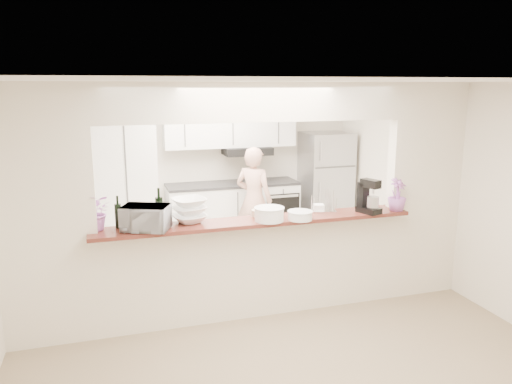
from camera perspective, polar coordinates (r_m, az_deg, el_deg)
name	(u,v)px	position (r m, az deg, el deg)	size (l,w,h in m)	color
floor	(256,314)	(5.65, 0.02, -13.74)	(6.00, 6.00, 0.00)	tan
tile_overlay	(223,266)	(7.03, -3.79, -8.40)	(5.00, 2.90, 0.01)	beige
partition	(256,182)	(5.18, 0.02, 1.17)	(5.00, 0.15, 2.50)	white
bar_counter	(256,264)	(5.42, 0.04, -8.28)	(3.40, 0.38, 1.09)	white
kitchen_cabinets	(193,183)	(7.84, -7.24, 1.06)	(3.15, 0.62, 2.25)	silver
refrigerator	(325,183)	(8.47, 7.94, 1.00)	(0.75, 0.70, 1.70)	#A2A2A7
flower_left	(96,212)	(5.05, -17.77, -2.18)	(0.32, 0.28, 0.36)	#C769BB
wine_bottle_a	(118,215)	(5.08, -15.48, -2.58)	(0.06, 0.06, 0.32)	black
wine_bottle_b	(159,210)	(5.10, -11.00, -2.05)	(0.08, 0.08, 0.38)	black
toaster_oven	(146,218)	(4.93, -12.50, -2.91)	(0.44, 0.30, 0.24)	#BCBBC1
serving_bowls	(189,211)	(5.13, -7.64, -2.12)	(0.34, 0.34, 0.25)	white
plate_stack_a	(269,214)	(5.16, 1.52, -2.53)	(0.31, 0.31, 0.14)	white
plate_stack_b	(300,215)	(5.22, 5.05, -2.67)	(0.26, 0.26, 0.09)	white
red_bowl	(272,212)	(5.39, 1.80, -2.25)	(0.16, 0.16, 0.08)	maroon
tan_bowl	(258,213)	(5.35, 0.28, -2.40)	(0.15, 0.15, 0.07)	tan
utensil_caddy	(324,202)	(5.57, 7.75, -1.18)	(0.29, 0.21, 0.25)	silver
stand_mixer	(368,198)	(5.60, 12.72, -0.64)	(0.24, 0.29, 0.38)	black
flower_right	(397,195)	(5.77, 15.84, -0.29)	(0.20, 0.20, 0.36)	#BE6BC7
person	(254,200)	(7.39, -0.24, -0.97)	(0.58, 0.38, 1.59)	tan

